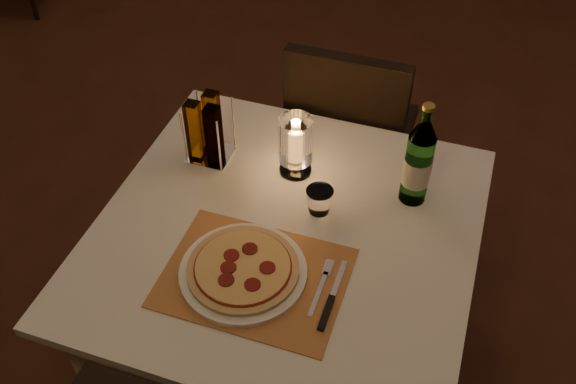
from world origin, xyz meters
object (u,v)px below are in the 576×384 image
(pizza, at_px, (243,268))
(water_bottle, at_px, (418,163))
(plate, at_px, (243,272))
(chair_far, at_px, (349,126))
(hurricane_candle, at_px, (296,142))
(tumbler, at_px, (319,201))
(main_table, at_px, (286,309))

(pizza, height_order, water_bottle, water_bottle)
(plate, height_order, pizza, pizza)
(plate, distance_m, pizza, 0.02)
(chair_far, distance_m, water_bottle, 0.65)
(plate, distance_m, hurricane_candle, 0.42)
(pizza, relative_size, water_bottle, 0.87)
(water_bottle, bearing_deg, pizza, -130.40)
(pizza, bearing_deg, plate, 109.87)
(chair_far, xyz_separation_m, plate, (-0.05, -0.89, 0.20))
(chair_far, bearing_deg, tumbler, -84.05)
(hurricane_candle, bearing_deg, pizza, -90.37)
(tumbler, bearing_deg, hurricane_candle, 130.22)
(chair_far, xyz_separation_m, tumbler, (0.06, -0.62, 0.23))
(main_table, height_order, pizza, pizza)
(chair_far, bearing_deg, main_table, -90.00)
(main_table, distance_m, plate, 0.42)
(pizza, relative_size, hurricane_candle, 1.49)
(chair_far, relative_size, pizza, 3.21)
(chair_far, distance_m, hurricane_candle, 0.57)
(tumbler, height_order, hurricane_candle, hurricane_candle)
(pizza, bearing_deg, main_table, 74.50)
(plate, relative_size, hurricane_candle, 1.71)
(main_table, distance_m, water_bottle, 0.62)
(pizza, xyz_separation_m, water_bottle, (0.35, 0.41, 0.10))
(main_table, bearing_deg, chair_far, 90.00)
(chair_far, distance_m, pizza, 0.92)
(plate, height_order, water_bottle, water_bottle)
(water_bottle, xyz_separation_m, hurricane_candle, (-0.34, 0.00, -0.02))
(plate, bearing_deg, tumbler, 67.39)
(main_table, xyz_separation_m, hurricane_candle, (-0.05, 0.23, 0.48))
(chair_far, height_order, pizza, chair_far)
(plate, xyz_separation_m, water_bottle, (0.35, 0.41, 0.12))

